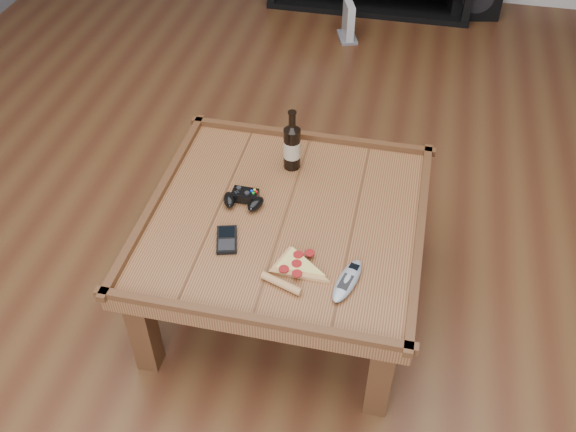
% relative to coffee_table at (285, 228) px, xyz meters
% --- Properties ---
extents(ground, '(6.00, 6.00, 0.00)m').
position_rel_coffee_table_xyz_m(ground, '(0.00, 0.00, -0.39)').
color(ground, '#4A2615').
rests_on(ground, ground).
extents(coffee_table, '(1.03, 1.03, 0.48)m').
position_rel_coffee_table_xyz_m(coffee_table, '(0.00, 0.00, 0.00)').
color(coffee_table, '#562A18').
rests_on(coffee_table, ground).
extents(beer_bottle, '(0.07, 0.07, 0.26)m').
position_rel_coffee_table_xyz_m(beer_bottle, '(-0.04, 0.29, 0.16)').
color(beer_bottle, black).
rests_on(beer_bottle, coffee_table).
extents(game_controller, '(0.17, 0.11, 0.05)m').
position_rel_coffee_table_xyz_m(game_controller, '(-0.16, 0.04, 0.08)').
color(game_controller, black).
rests_on(game_controller, coffee_table).
extents(pizza_slice, '(0.23, 0.30, 0.03)m').
position_rel_coffee_table_xyz_m(pizza_slice, '(0.09, -0.25, 0.07)').
color(pizza_slice, tan).
rests_on(pizza_slice, coffee_table).
extents(smartphone, '(0.10, 0.14, 0.02)m').
position_rel_coffee_table_xyz_m(smartphone, '(-0.17, -0.17, 0.07)').
color(smartphone, black).
rests_on(smartphone, coffee_table).
extents(remote_control, '(0.11, 0.21, 0.03)m').
position_rel_coffee_table_xyz_m(remote_control, '(0.27, -0.27, 0.07)').
color(remote_control, gray).
rests_on(remote_control, coffee_table).
extents(game_console, '(0.17, 0.22, 0.25)m').
position_rel_coffee_table_xyz_m(game_console, '(-0.08, 2.22, -0.28)').
color(game_console, slate).
rests_on(game_console, ground).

